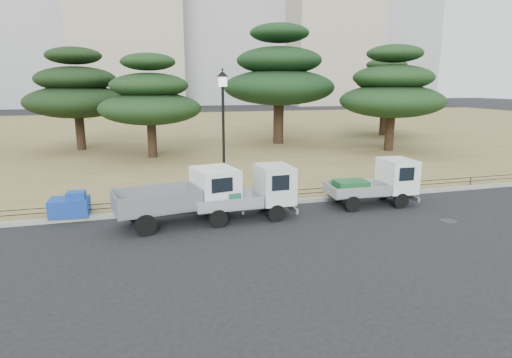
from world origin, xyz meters
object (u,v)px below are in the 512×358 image
object	(u,v)px
truck_kei_front	(252,193)
truck_kei_rear	(377,183)
tarp_pile	(70,206)
truck_large	(185,194)
street_lamp	(223,116)

from	to	relation	value
truck_kei_front	truck_kei_rear	size ratio (longest dim) A/B	1.01
tarp_pile	truck_large	bearing A→B (deg)	-20.94
truck_large	truck_kei_front	size ratio (longest dim) A/B	1.24
truck_large	truck_kei_rear	world-z (taller)	truck_large
truck_kei_rear	tarp_pile	size ratio (longest dim) A/B	2.60
truck_large	truck_kei_front	bearing A→B (deg)	-13.16
truck_kei_rear	street_lamp	distance (m)	6.91
tarp_pile	truck_kei_front	bearing A→B (deg)	-14.41
truck_kei_front	tarp_pile	size ratio (longest dim) A/B	2.63
truck_kei_front	street_lamp	distance (m)	3.32
truck_large	tarp_pile	bearing A→B (deg)	148.67
truck_large	truck_kei_rear	distance (m)	7.94
truck_large	tarp_pile	xyz separation A→B (m)	(-4.09, 1.56, -0.54)
street_lamp	truck_kei_rear	bearing A→B (deg)	-13.09
truck_kei_rear	tarp_pile	distance (m)	12.12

